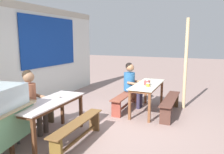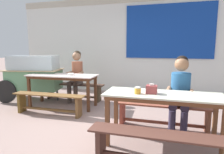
{
  "view_description": "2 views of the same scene",
  "coord_description": "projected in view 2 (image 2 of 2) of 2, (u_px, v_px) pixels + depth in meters",
  "views": [
    {
      "loc": [
        -4.4,
        -1.87,
        1.96
      ],
      "look_at": [
        0.4,
        0.32,
        1.05
      ],
      "focal_mm": 35.03,
      "sensor_mm": 36.0,
      "label": 1
    },
    {
      "loc": [
        1.34,
        -3.22,
        1.45
      ],
      "look_at": [
        0.33,
        0.11,
        0.91
      ],
      "focal_mm": 31.8,
      "sensor_mm": 36.0,
      "label": 2
    }
  ],
  "objects": [
    {
      "name": "condiment_jar",
      "position": [
        138.0,
        90.0,
        2.84
      ],
      "size": [
        0.09,
        0.09,
        0.1
      ],
      "color": "gold",
      "rests_on": "dining_table_near"
    },
    {
      "name": "bench_near_front",
      "position": [
        160.0,
        146.0,
        2.33
      ],
      "size": [
        1.71,
        0.33,
        0.45
      ],
      "color": "#522F26",
      "rests_on": "ground_plane"
    },
    {
      "name": "food_cart",
      "position": [
        33.0,
        74.0,
        5.35
      ],
      "size": [
        1.91,
        1.08,
        1.21
      ],
      "color": "#629A6E",
      "rests_on": "ground_plane"
    },
    {
      "name": "bench_far_back",
      "position": [
        74.0,
        89.0,
        5.42
      ],
      "size": [
        1.69,
        0.38,
        0.45
      ],
      "color": "#483125",
      "rests_on": "ground_plane"
    },
    {
      "name": "bench_far_front",
      "position": [
        49.0,
        101.0,
        4.24
      ],
      "size": [
        1.62,
        0.33,
        0.45
      ],
      "color": "brown",
      "rests_on": "ground_plane"
    },
    {
      "name": "backdrop_wall",
      "position": [
        130.0,
        43.0,
        6.18
      ],
      "size": [
        7.41,
        0.23,
        2.95
      ],
      "color": "silver",
      "rests_on": "ground_plane"
    },
    {
      "name": "soup_bowl",
      "position": [
        71.0,
        74.0,
        4.69
      ],
      "size": [
        0.14,
        0.14,
        0.05
      ],
      "primitive_type": "cylinder",
      "color": "silver",
      "rests_on": "dining_table_far"
    },
    {
      "name": "bench_near_back",
      "position": [
        163.0,
        112.0,
        3.5
      ],
      "size": [
        1.71,
        0.32,
        0.45
      ],
      "color": "brown",
      "rests_on": "ground_plane"
    },
    {
      "name": "ground_plane",
      "position": [
        93.0,
        126.0,
        3.65
      ],
      "size": [
        40.0,
        40.0,
        0.0
      ],
      "primitive_type": "plane",
      "color": "gray"
    },
    {
      "name": "tissue_box",
      "position": [
        152.0,
        89.0,
        2.85
      ],
      "size": [
        0.15,
        0.13,
        0.14
      ],
      "color": "#933B3B",
      "rests_on": "dining_table_near"
    },
    {
      "name": "person_center_facing",
      "position": [
        76.0,
        72.0,
        5.25
      ],
      "size": [
        0.4,
        0.52,
        1.34
      ],
      "color": "#443932",
      "rests_on": "ground_plane"
    },
    {
      "name": "person_right_near_table",
      "position": [
        180.0,
        89.0,
        3.3
      ],
      "size": [
        0.45,
        0.55,
        1.3
      ],
      "color": "#332D45",
      "rests_on": "ground_plane"
    },
    {
      "name": "dining_table_far",
      "position": [
        62.0,
        78.0,
        4.77
      ],
      "size": [
        1.7,
        0.69,
        0.78
      ],
      "color": "silver",
      "rests_on": "ground_plane"
    },
    {
      "name": "dining_table_near",
      "position": [
        163.0,
        100.0,
        2.85
      ],
      "size": [
        1.69,
        0.64,
        0.78
      ],
      "color": "beige",
      "rests_on": "ground_plane"
    }
  ]
}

